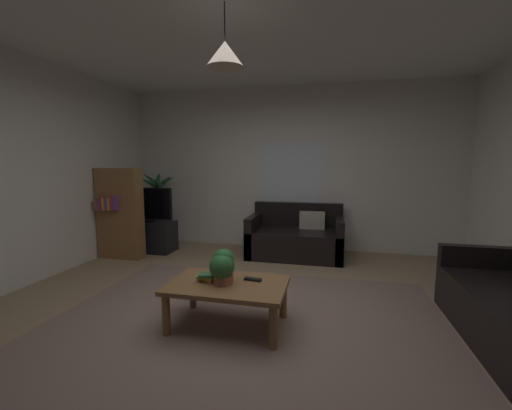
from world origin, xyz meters
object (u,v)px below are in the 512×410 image
(tv, at_px, (146,204))
(book_on_table_0, at_px, (207,280))
(couch_under_window, at_px, (296,239))
(potted_palm_corner, at_px, (159,210))
(tv_stand, at_px, (148,236))
(remote_on_table_0, at_px, (253,279))
(book_on_table_1, at_px, (206,277))
(book_on_table_2, at_px, (206,275))
(potted_plant_on_table, at_px, (223,266))
(coffee_table, at_px, (228,289))
(bookshelf_corner, at_px, (120,213))
(pendant_lamp, at_px, (225,54))

(tv, bearing_deg, book_on_table_0, -47.80)
(couch_under_window, height_order, potted_palm_corner, potted_palm_corner)
(tv_stand, bearing_deg, remote_on_table_0, -41.28)
(book_on_table_1, height_order, book_on_table_2, book_on_table_2)
(tv_stand, height_order, tv, tv)
(tv, bearing_deg, remote_on_table_0, -40.98)
(book_on_table_0, height_order, tv, tv)
(tv, bearing_deg, potted_plant_on_table, -45.87)
(coffee_table, bearing_deg, potted_plant_on_table, -163.24)
(book_on_table_1, relative_size, book_on_table_2, 1.17)
(coffee_table, distance_m, tv, 3.02)
(couch_under_window, relative_size, remote_on_table_0, 9.15)
(remote_on_table_0, bearing_deg, book_on_table_1, -68.90)
(tv_stand, height_order, bookshelf_corner, bookshelf_corner)
(remote_on_table_0, xyz_separation_m, tv, (-2.32, 2.01, 0.38))
(potted_plant_on_table, bearing_deg, book_on_table_0, 172.50)
(book_on_table_0, xyz_separation_m, pendant_lamp, (0.19, -0.01, 1.94))
(couch_under_window, bearing_deg, book_on_table_0, -102.99)
(potted_palm_corner, bearing_deg, coffee_table, -50.73)
(book_on_table_0, distance_m, potted_palm_corner, 3.36)
(potted_palm_corner, bearing_deg, book_on_table_1, -53.40)
(book_on_table_1, height_order, bookshelf_corner, bookshelf_corner)
(remote_on_table_0, bearing_deg, tv_stand, -123.93)
(coffee_table, height_order, remote_on_table_0, remote_on_table_0)
(book_on_table_1, distance_m, tv_stand, 2.87)
(book_on_table_1, xyz_separation_m, remote_on_table_0, (0.41, 0.10, -0.02))
(couch_under_window, height_order, tv_stand, couch_under_window)
(pendant_lamp, bearing_deg, book_on_table_2, -178.15)
(couch_under_window, distance_m, book_on_table_2, 2.48)
(coffee_table, bearing_deg, couch_under_window, 81.53)
(tv_stand, relative_size, pendant_lamp, 1.77)
(coffee_table, height_order, tv, tv)
(couch_under_window, height_order, bookshelf_corner, bookshelf_corner)
(potted_palm_corner, xyz_separation_m, pendant_lamp, (2.20, -2.69, 1.74))
(book_on_table_2, distance_m, potted_plant_on_table, 0.19)
(book_on_table_2, height_order, potted_plant_on_table, potted_plant_on_table)
(remote_on_table_0, relative_size, potted_palm_corner, 0.11)
(potted_palm_corner, bearing_deg, bookshelf_corner, -95.33)
(tv_stand, bearing_deg, potted_palm_corner, 99.37)
(coffee_table, bearing_deg, pendant_lamp, -90.00)
(book_on_table_1, xyz_separation_m, bookshelf_corner, (-2.09, 1.68, 0.27))
(book_on_table_1, xyz_separation_m, tv, (-1.90, 2.11, 0.36))
(tv, bearing_deg, bookshelf_corner, -112.94)
(potted_plant_on_table, distance_m, tv_stand, 3.00)
(potted_plant_on_table, bearing_deg, remote_on_table_0, 25.98)
(book_on_table_0, bearing_deg, potted_palm_corner, 126.78)
(book_on_table_1, relative_size, bookshelf_corner, 0.11)
(tv, bearing_deg, coffee_table, -45.14)
(book_on_table_0, xyz_separation_m, remote_on_table_0, (0.40, 0.10, 0.00))
(book_on_table_2, height_order, pendant_lamp, pendant_lamp)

